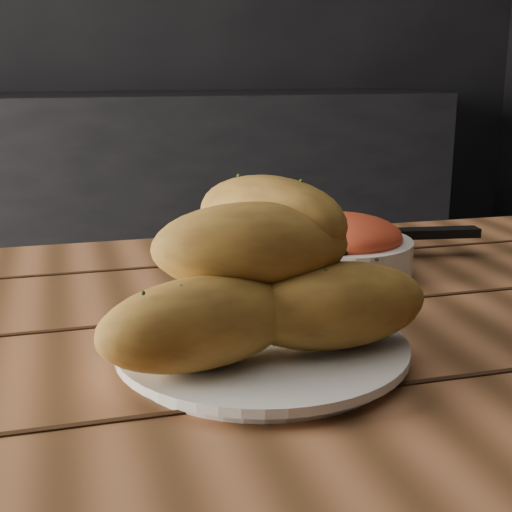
{
  "coord_description": "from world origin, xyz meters",
  "views": [
    {
      "loc": [
        -0.02,
        -0.98,
        1.0
      ],
      "look_at": [
        0.14,
        -0.4,
        0.84
      ],
      "focal_mm": 50.0,
      "sensor_mm": 36.0,
      "label": 1
    }
  ],
  "objects_px": {
    "bread_rolls": "(259,275)",
    "skillet": "(276,244)",
    "plate": "(262,350)",
    "table": "(253,451)",
    "bowl": "(341,245)"
  },
  "relations": [
    {
      "from": "table",
      "to": "bowl",
      "type": "distance_m",
      "value": 0.32
    },
    {
      "from": "table",
      "to": "plate",
      "type": "height_order",
      "value": "plate"
    },
    {
      "from": "table",
      "to": "plate",
      "type": "bearing_deg",
      "value": -84.44
    },
    {
      "from": "table",
      "to": "bread_rolls",
      "type": "xyz_separation_m",
      "value": [
        0.0,
        -0.02,
        0.18
      ]
    },
    {
      "from": "plate",
      "to": "bread_rolls",
      "type": "height_order",
      "value": "bread_rolls"
    },
    {
      "from": "table",
      "to": "plate",
      "type": "distance_m",
      "value": 0.11
    },
    {
      "from": "bread_rolls",
      "to": "bowl",
      "type": "height_order",
      "value": "bread_rolls"
    },
    {
      "from": "table",
      "to": "bowl",
      "type": "relative_size",
      "value": 7.58
    },
    {
      "from": "plate",
      "to": "table",
      "type": "bearing_deg",
      "value": 95.56
    },
    {
      "from": "bread_rolls",
      "to": "bowl",
      "type": "xyz_separation_m",
      "value": [
        0.17,
        0.24,
        -0.05
      ]
    },
    {
      "from": "plate",
      "to": "skillet",
      "type": "height_order",
      "value": "skillet"
    },
    {
      "from": "table",
      "to": "bread_rolls",
      "type": "bearing_deg",
      "value": -88.88
    },
    {
      "from": "plate",
      "to": "skillet",
      "type": "bearing_deg",
      "value": 70.86
    },
    {
      "from": "bread_rolls",
      "to": "skillet",
      "type": "xyz_separation_m",
      "value": [
        0.11,
        0.31,
        -0.05
      ]
    },
    {
      "from": "bread_rolls",
      "to": "skillet",
      "type": "relative_size",
      "value": 0.7
    }
  ]
}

